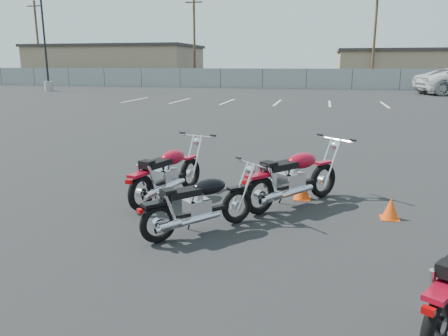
# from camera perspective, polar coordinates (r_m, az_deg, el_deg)

# --- Properties ---
(ground) EXTENTS (120.00, 120.00, 0.00)m
(ground) POSITION_cam_1_polar(r_m,az_deg,el_deg) (6.56, -2.89, -6.64)
(ground) COLOR black
(ground) RESTS_ON ground
(motorcycle_front_red) EXTENTS (0.99, 2.03, 1.00)m
(motorcycle_front_red) POSITION_cam_1_polar(r_m,az_deg,el_deg) (7.42, -7.40, -0.66)
(motorcycle_front_red) COLOR black
(motorcycle_front_red) RESTS_ON ground
(motorcycle_second_black) EXTENTS (1.49, 1.58, 0.90)m
(motorcycle_second_black) POSITION_cam_1_polar(r_m,az_deg,el_deg) (5.92, -3.20, -4.71)
(motorcycle_second_black) COLOR black
(motorcycle_second_black) RESTS_ON ground
(motorcycle_third_red) EXTENTS (1.68, 1.87, 1.04)m
(motorcycle_third_red) POSITION_cam_1_polar(r_m,az_deg,el_deg) (7.10, 9.08, -1.22)
(motorcycle_third_red) COLOR black
(motorcycle_third_red) RESTS_ON ground
(training_cone_near) EXTENTS (0.29, 0.29, 0.34)m
(training_cone_near) POSITION_cam_1_polar(r_m,az_deg,el_deg) (7.56, 10.19, -2.74)
(training_cone_near) COLOR #F14A0C
(training_cone_near) RESTS_ON ground
(training_cone_far) EXTENTS (0.27, 0.27, 0.32)m
(training_cone_far) POSITION_cam_1_polar(r_m,az_deg,el_deg) (6.96, 20.93, -4.97)
(training_cone_far) COLOR #F14A0C
(training_cone_far) RESTS_ON ground
(light_pole_west) EXTENTS (0.80, 0.70, 11.12)m
(light_pole_west) POSITION_cam_1_polar(r_m,az_deg,el_deg) (39.67, -22.24, 13.56)
(light_pole_west) COLOR #9B9792
(light_pole_west) RESTS_ON ground
(chainlink_fence) EXTENTS (80.06, 0.06, 1.80)m
(chainlink_fence) POSITION_cam_1_polar(r_m,az_deg,el_deg) (40.98, 10.70, 11.39)
(chainlink_fence) COLOR gray
(chainlink_fence) RESTS_ON ground
(tan_building_west) EXTENTS (18.40, 10.40, 4.30)m
(tan_building_west) POSITION_cam_1_polar(r_m,az_deg,el_deg) (53.46, -13.81, 13.03)
(tan_building_west) COLOR #8B7459
(tan_building_west) RESTS_ON ground
(tan_building_east) EXTENTS (14.40, 9.40, 3.70)m
(tan_building_east) POSITION_cam_1_polar(r_m,az_deg,el_deg) (50.61, 22.84, 12.04)
(tan_building_east) COLOR #8B7459
(tan_building_east) RESTS_ON ground
(utility_pole_a) EXTENTS (1.80, 0.24, 9.00)m
(utility_pole_a) POSITION_cam_1_polar(r_m,az_deg,el_deg) (55.03, -23.15, 15.00)
(utility_pole_a) COLOR #493322
(utility_pole_a) RESTS_ON ground
(utility_pole_b) EXTENTS (1.80, 0.24, 9.00)m
(utility_pole_b) POSITION_cam_1_polar(r_m,az_deg,el_deg) (47.98, -3.89, 16.39)
(utility_pole_b) COLOR #493322
(utility_pole_b) RESTS_ON ground
(utility_pole_c) EXTENTS (1.80, 0.24, 9.00)m
(utility_pole_c) POSITION_cam_1_polar(r_m,az_deg,el_deg) (45.19, 19.07, 15.89)
(utility_pole_c) COLOR #493322
(utility_pole_c) RESTS_ON ground
(parking_line_stripes) EXTENTS (15.12, 4.00, 0.01)m
(parking_line_stripes) POSITION_cam_1_polar(r_m,az_deg,el_deg) (26.36, 3.71, 8.58)
(parking_line_stripes) COLOR silver
(parking_line_stripes) RESTS_ON ground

